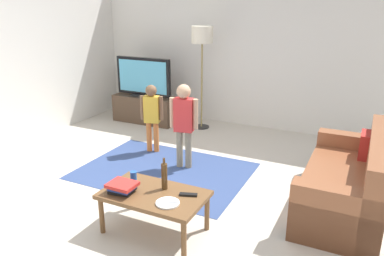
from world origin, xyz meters
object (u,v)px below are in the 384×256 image
(bottle, at_px, (164,176))
(floor_lamp, at_px, (202,40))
(book_stack, at_px, (122,187))
(child_near_tv, at_px, (152,112))
(child_center, at_px, (184,119))
(tv_remote, at_px, (188,195))
(soda_can, at_px, (134,177))
(couch, at_px, (351,184))
(plate, at_px, (168,203))
(tv_stand, at_px, (145,109))
(tv, at_px, (143,78))
(coffee_table, at_px, (154,197))

(bottle, bearing_deg, floor_lamp, 108.20)
(floor_lamp, bearing_deg, bottle, -71.80)
(book_stack, xyz_separation_m, bottle, (0.34, 0.23, 0.09))
(child_near_tv, bearing_deg, child_center, -23.88)
(tv_remote, bearing_deg, book_stack, -179.81)
(soda_can, bearing_deg, child_center, 95.80)
(child_center, relative_size, soda_can, 9.64)
(couch, distance_m, plate, 2.05)
(tv_stand, distance_m, tv_remote, 3.75)
(tv, relative_size, couch, 0.61)
(couch, relative_size, bottle, 5.52)
(floor_lamp, relative_size, coffee_table, 1.78)
(tv, xyz_separation_m, coffee_table, (2.04, -2.98, -0.48))
(child_near_tv, bearing_deg, bottle, -54.81)
(book_stack, bearing_deg, child_near_tv, 113.88)
(child_near_tv, bearing_deg, tv_stand, 126.94)
(tv_stand, bearing_deg, bottle, -54.06)
(coffee_table, distance_m, bottle, 0.23)
(bottle, distance_m, tv_remote, 0.30)
(couch, height_order, coffee_table, couch)
(couch, height_order, bottle, couch)
(tv, relative_size, soda_can, 9.17)
(couch, relative_size, floor_lamp, 1.01)
(bottle, height_order, soda_can, bottle)
(tv, height_order, bottle, tv)
(couch, height_order, soda_can, couch)
(floor_lamp, relative_size, child_center, 1.54)
(book_stack, xyz_separation_m, plate, (0.51, -0.01, -0.04))
(coffee_table, xyz_separation_m, tv_remote, (0.32, 0.10, 0.06))
(couch, bearing_deg, bottle, -144.02)
(tv_stand, xyz_separation_m, plate, (2.26, -3.13, 0.18))
(couch, distance_m, child_center, 2.17)
(couch, bearing_deg, floor_lamp, 144.93)
(tv_stand, relative_size, plate, 5.45)
(child_near_tv, distance_m, soda_can, 1.89)
(coffee_table, relative_size, tv_remote, 5.88)
(plate, bearing_deg, tv_stand, 125.89)
(tv_remote, xyz_separation_m, plate, (-0.10, -0.22, -0.00))
(couch, xyz_separation_m, child_center, (-2.13, 0.18, 0.41))
(coffee_table, height_order, plate, plate)
(couch, relative_size, soda_can, 15.00)
(tv_remote, bearing_deg, child_center, 99.51)
(child_center, bearing_deg, soda_can, -84.20)
(tv_stand, height_order, tv, tv)
(child_near_tv, xyz_separation_m, tv_remote, (1.45, -1.69, -0.19))
(soda_can, bearing_deg, couch, 31.30)
(floor_lamp, xyz_separation_m, child_center, (0.51, -1.67, -0.85))
(tv, bearing_deg, floor_lamp, 8.99)
(bottle, bearing_deg, tv_remote, -4.24)
(coffee_table, relative_size, soda_can, 8.33)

